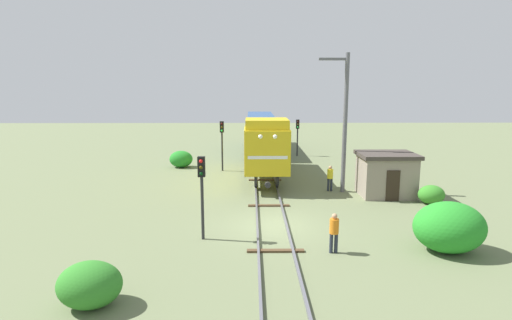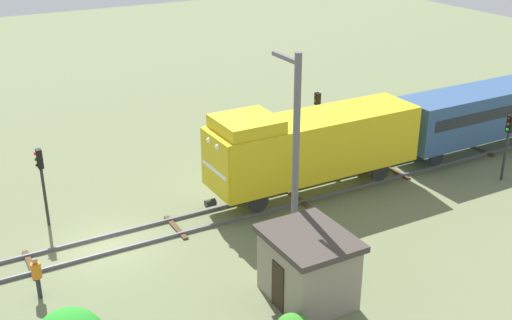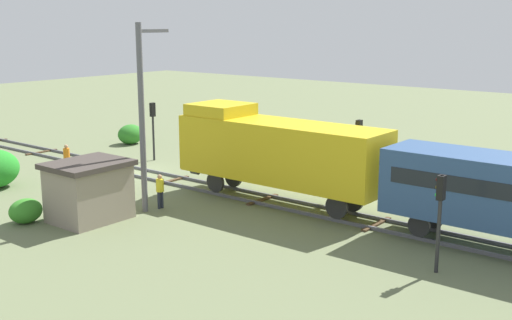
{
  "view_description": "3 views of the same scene",
  "coord_description": "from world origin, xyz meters",
  "px_view_note": "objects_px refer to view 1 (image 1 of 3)",
  "views": [
    {
      "loc": [
        -1.0,
        -18.97,
        6.77
      ],
      "look_at": [
        -0.67,
        9.49,
        1.59
      ],
      "focal_mm": 28.0,
      "sensor_mm": 36.0,
      "label": 1
    },
    {
      "loc": [
        24.46,
        -6.18,
        14.52
      ],
      "look_at": [
        -1.44,
        8.31,
        1.83
      ],
      "focal_mm": 45.0,
      "sensor_mm": 36.0,
      "label": 2
    },
    {
      "loc": [
        24.88,
        29.14,
        8.96
      ],
      "look_at": [
        -0.3,
        9.1,
        1.98
      ],
      "focal_mm": 45.0,
      "sensor_mm": 36.0,
      "label": 3
    }
  ],
  "objects_px": {
    "locomotive": "(265,142)",
    "passenger_car_leading": "(261,127)",
    "traffic_signal_mid": "(222,137)",
    "traffic_signal_far": "(298,131)",
    "worker_near_track": "(334,230)",
    "relay_hut": "(386,174)",
    "worker_by_signal": "(330,176)",
    "traffic_signal_near": "(202,182)",
    "catenary_mast": "(344,120)"
  },
  "relations": [
    {
      "from": "traffic_signal_mid",
      "to": "worker_by_signal",
      "type": "relative_size",
      "value": 2.4
    },
    {
      "from": "passenger_car_leading",
      "to": "traffic_signal_far",
      "type": "relative_size",
      "value": 3.85
    },
    {
      "from": "worker_near_track",
      "to": "relay_hut",
      "type": "xyz_separation_m",
      "value": [
        5.1,
        8.91,
        0.4
      ]
    },
    {
      "from": "traffic_signal_near",
      "to": "worker_by_signal",
      "type": "xyz_separation_m",
      "value": [
        7.4,
        8.51,
        -1.66
      ]
    },
    {
      "from": "locomotive",
      "to": "traffic_signal_near",
      "type": "xyz_separation_m",
      "value": [
        -3.2,
        -12.45,
        -0.12
      ]
    },
    {
      "from": "worker_by_signal",
      "to": "locomotive",
      "type": "bearing_deg",
      "value": 33.88
    },
    {
      "from": "traffic_signal_mid",
      "to": "worker_by_signal",
      "type": "xyz_separation_m",
      "value": [
        7.6,
        -6.57,
        -1.85
      ]
    },
    {
      "from": "catenary_mast",
      "to": "traffic_signal_mid",
      "type": "bearing_deg",
      "value": 140.86
    },
    {
      "from": "worker_near_track",
      "to": "worker_by_signal",
      "type": "relative_size",
      "value": 1.0
    },
    {
      "from": "relay_hut",
      "to": "worker_by_signal",
      "type": "bearing_deg",
      "value": 160.45
    },
    {
      "from": "catenary_mast",
      "to": "worker_by_signal",
      "type": "bearing_deg",
      "value": 163.57
    },
    {
      "from": "traffic_signal_far",
      "to": "worker_near_track",
      "type": "bearing_deg",
      "value": -92.87
    },
    {
      "from": "traffic_signal_mid",
      "to": "traffic_signal_far",
      "type": "bearing_deg",
      "value": 46.23
    },
    {
      "from": "catenary_mast",
      "to": "relay_hut",
      "type": "height_order",
      "value": "catenary_mast"
    },
    {
      "from": "locomotive",
      "to": "catenary_mast",
      "type": "height_order",
      "value": "catenary_mast"
    },
    {
      "from": "traffic_signal_mid",
      "to": "traffic_signal_far",
      "type": "distance_m",
      "value": 10.12
    },
    {
      "from": "catenary_mast",
      "to": "relay_hut",
      "type": "xyz_separation_m",
      "value": [
        2.56,
        -0.95,
        -3.32
      ]
    },
    {
      "from": "traffic_signal_far",
      "to": "relay_hut",
      "type": "xyz_separation_m",
      "value": [
        3.9,
        -15.05,
        -1.16
      ]
    },
    {
      "from": "traffic_signal_near",
      "to": "worker_near_track",
      "type": "distance_m",
      "value": 6.05
    },
    {
      "from": "locomotive",
      "to": "passenger_car_leading",
      "type": "height_order",
      "value": "locomotive"
    },
    {
      "from": "worker_near_track",
      "to": "catenary_mast",
      "type": "relative_size",
      "value": 0.19
    },
    {
      "from": "traffic_signal_near",
      "to": "traffic_signal_far",
      "type": "xyz_separation_m",
      "value": [
        6.8,
        22.38,
        -0.11
      ]
    },
    {
      "from": "passenger_car_leading",
      "to": "traffic_signal_mid",
      "type": "xyz_separation_m",
      "value": [
        -3.4,
        -10.71,
        0.32
      ]
    },
    {
      "from": "passenger_car_leading",
      "to": "catenary_mast",
      "type": "xyz_separation_m",
      "value": [
        4.94,
        -17.5,
        2.18
      ]
    },
    {
      "from": "locomotive",
      "to": "catenary_mast",
      "type": "relative_size",
      "value": 1.3
    },
    {
      "from": "traffic_signal_near",
      "to": "relay_hut",
      "type": "bearing_deg",
      "value": 34.43
    },
    {
      "from": "locomotive",
      "to": "traffic_signal_far",
      "type": "xyz_separation_m",
      "value": [
        3.6,
        9.93,
        -0.23
      ]
    },
    {
      "from": "locomotive",
      "to": "worker_near_track",
      "type": "height_order",
      "value": "locomotive"
    },
    {
      "from": "passenger_car_leading",
      "to": "worker_by_signal",
      "type": "bearing_deg",
      "value": -76.34
    },
    {
      "from": "locomotive",
      "to": "worker_by_signal",
      "type": "distance_m",
      "value": 6.03
    },
    {
      "from": "traffic_signal_far",
      "to": "worker_by_signal",
      "type": "distance_m",
      "value": 13.98
    },
    {
      "from": "locomotive",
      "to": "relay_hut",
      "type": "bearing_deg",
      "value": -34.3
    },
    {
      "from": "passenger_car_leading",
      "to": "relay_hut",
      "type": "distance_m",
      "value": 19.95
    },
    {
      "from": "traffic_signal_far",
      "to": "catenary_mast",
      "type": "relative_size",
      "value": 0.41
    },
    {
      "from": "passenger_car_leading",
      "to": "traffic_signal_mid",
      "type": "height_order",
      "value": "traffic_signal_mid"
    },
    {
      "from": "traffic_signal_near",
      "to": "traffic_signal_mid",
      "type": "height_order",
      "value": "traffic_signal_mid"
    },
    {
      "from": "traffic_signal_near",
      "to": "worker_near_track",
      "type": "height_order",
      "value": "traffic_signal_near"
    },
    {
      "from": "traffic_signal_mid",
      "to": "locomotive",
      "type": "bearing_deg",
      "value": -37.69
    },
    {
      "from": "locomotive",
      "to": "traffic_signal_mid",
      "type": "xyz_separation_m",
      "value": [
        -3.4,
        2.63,
        0.07
      ]
    },
    {
      "from": "traffic_signal_mid",
      "to": "catenary_mast",
      "type": "bearing_deg",
      "value": -39.14
    },
    {
      "from": "passenger_car_leading",
      "to": "worker_by_signal",
      "type": "height_order",
      "value": "passenger_car_leading"
    },
    {
      "from": "locomotive",
      "to": "traffic_signal_far",
      "type": "distance_m",
      "value": 10.57
    },
    {
      "from": "locomotive",
      "to": "traffic_signal_near",
      "type": "relative_size",
      "value": 3.05
    },
    {
      "from": "worker_by_signal",
      "to": "catenary_mast",
      "type": "bearing_deg",
      "value": -119.35
    },
    {
      "from": "worker_near_track",
      "to": "passenger_car_leading",
      "type": "bearing_deg",
      "value": 134.46
    },
    {
      "from": "locomotive",
      "to": "traffic_signal_far",
      "type": "height_order",
      "value": "locomotive"
    },
    {
      "from": "traffic_signal_near",
      "to": "worker_near_track",
      "type": "bearing_deg",
      "value": -15.77
    },
    {
      "from": "locomotive",
      "to": "worker_by_signal",
      "type": "xyz_separation_m",
      "value": [
        4.2,
        -3.94,
        -1.78
      ]
    },
    {
      "from": "locomotive",
      "to": "traffic_signal_near",
      "type": "bearing_deg",
      "value": -104.41
    },
    {
      "from": "passenger_car_leading",
      "to": "traffic_signal_near",
      "type": "relative_size",
      "value": 3.68
    }
  ]
}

